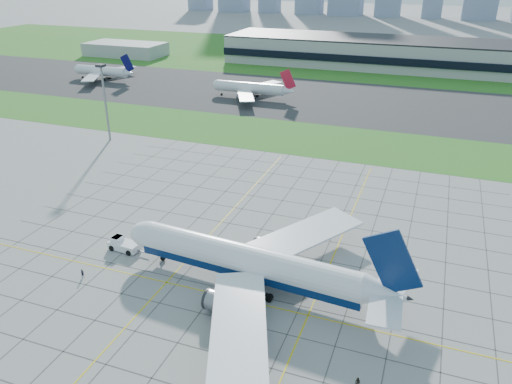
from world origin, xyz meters
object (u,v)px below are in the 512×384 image
at_px(crew_far, 358,383).
at_px(distant_jet_0, 103,71).
at_px(light_mast, 104,93).
at_px(crew_near, 82,273).
at_px(distant_jet_1, 251,88).
at_px(airliner, 250,263).
at_px(pushback_tug, 123,244).

bearing_deg(crew_far, distant_jet_0, 160.84).
distance_m(light_mast, crew_near, 84.94).
bearing_deg(distant_jet_1, distant_jet_0, 174.39).
height_order(crew_far, distant_jet_1, distant_jet_1).
distance_m(airliner, crew_near, 32.97).
bearing_deg(distant_jet_1, pushback_tug, -81.11).
bearing_deg(pushback_tug, crew_near, -92.44).
bearing_deg(airliner, crew_near, -159.21).
height_order(light_mast, pushback_tug, light_mast).
height_order(light_mast, distant_jet_1, light_mast).
height_order(light_mast, distant_jet_0, light_mast).
height_order(light_mast, crew_near, light_mast).
bearing_deg(crew_far, crew_near, -163.49).
bearing_deg(pushback_tug, distant_jet_0, 131.90).
height_order(airliner, distant_jet_0, airliner).
bearing_deg(distant_jet_0, light_mast, -52.96).
distance_m(crew_near, distant_jet_0, 182.33).
bearing_deg(distant_jet_1, crew_far, -63.94).
distance_m(light_mast, pushback_tug, 76.29).
bearing_deg(distant_jet_0, crew_near, -55.40).
xyz_separation_m(airliner, pushback_tug, (-29.98, 2.55, -3.74)).
relative_size(pushback_tug, distant_jet_0, 0.23).
distance_m(airliner, distant_jet_0, 195.18).
relative_size(airliner, crew_near, 32.71).
bearing_deg(distant_jet_1, airliner, -69.23).
xyz_separation_m(pushback_tug, crew_near, (-1.46, -11.60, -0.33)).
bearing_deg(crew_far, airliner, 168.15).
distance_m(light_mast, distant_jet_1, 75.86).
bearing_deg(pushback_tug, crew_far, -16.50).
distance_m(light_mast, airliner, 98.24).
height_order(airliner, pushback_tug, airliner).
distance_m(light_mast, crew_far, 128.20).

